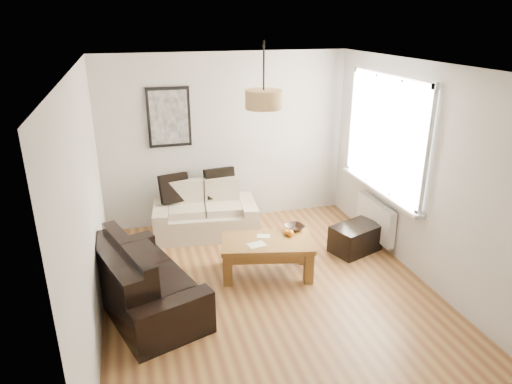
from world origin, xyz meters
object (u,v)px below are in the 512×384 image
object	(u,v)px
ottoman	(355,238)
loveseat_cream	(205,210)
sofa_leather	(144,277)
coffee_table	(267,257)

from	to	relation	value
ottoman	loveseat_cream	bearing A→B (deg)	149.37
loveseat_cream	sofa_leather	bearing A→B (deg)	-114.00
coffee_table	ottoman	bearing A→B (deg)	10.11
coffee_table	sofa_leather	bearing A→B (deg)	-169.19
sofa_leather	coffee_table	distance (m)	1.55
loveseat_cream	ottoman	bearing A→B (deg)	-24.09
sofa_leather	ottoman	bearing A→B (deg)	-98.16
loveseat_cream	sofa_leather	size ratio (longest dim) A/B	0.87
loveseat_cream	coffee_table	xyz separation A→B (m)	(0.54, -1.37, -0.14)
loveseat_cream	ottoman	xyz separation A→B (m)	(1.90, -1.13, -0.18)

